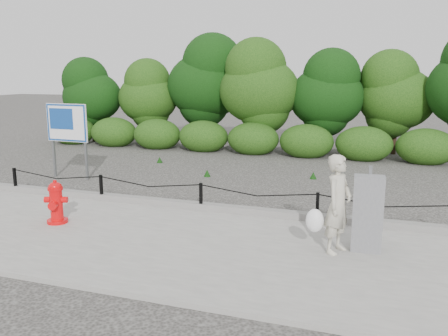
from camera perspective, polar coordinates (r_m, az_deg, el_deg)
ground at (r=10.37m, az=-2.78°, el=-5.47°), size 90.00×90.00×0.00m
sidewalk at (r=8.63m, az=-7.75°, el=-8.83°), size 14.00×4.00×0.08m
curb at (r=10.37m, az=-2.68°, el=-4.60°), size 14.00×0.22×0.14m
chain_barrier at (r=10.25m, az=-2.80°, el=-3.02°), size 10.06×0.06×0.60m
treeline at (r=18.41m, az=9.74°, el=9.46°), size 20.05×3.65×4.46m
fire_hydrant at (r=9.92m, az=-19.55°, el=-3.95°), size 0.51×0.52×0.87m
pedestrian at (r=7.98m, az=13.40°, el=-4.38°), size 0.79×0.70×1.64m
utility_cabinet at (r=8.21m, az=16.89°, el=-5.28°), size 0.50×0.36×1.42m
advertising_sign at (r=14.18m, az=-18.37°, el=4.81°), size 1.34×0.15×2.15m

